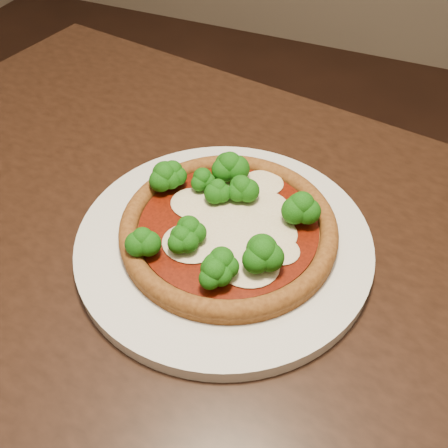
% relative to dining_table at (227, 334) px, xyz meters
% --- Properties ---
extents(floor, '(4.00, 4.00, 0.00)m').
position_rel_dining_table_xyz_m(floor, '(-0.21, 0.14, -0.66)').
color(floor, black).
rests_on(floor, ground).
extents(dining_table, '(1.39, 1.02, 0.75)m').
position_rel_dining_table_xyz_m(dining_table, '(0.00, 0.00, 0.00)').
color(dining_table, black).
rests_on(dining_table, floor).
extents(plate, '(0.35, 0.35, 0.02)m').
position_rel_dining_table_xyz_m(plate, '(-0.03, 0.06, 0.10)').
color(plate, silver).
rests_on(plate, dining_table).
extents(pizza, '(0.26, 0.26, 0.06)m').
position_rel_dining_table_xyz_m(pizza, '(-0.03, 0.06, 0.13)').
color(pizza, brown).
rests_on(pizza, plate).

